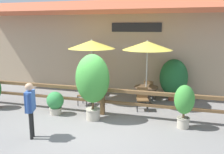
{
  "coord_description": "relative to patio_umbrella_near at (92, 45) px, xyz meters",
  "views": [
    {
      "loc": [
        2.7,
        -6.85,
        3.02
      ],
      "look_at": [
        0.2,
        1.54,
        1.26
      ],
      "focal_mm": 40.0,
      "sensor_mm": 36.0,
      "label": 1
    }
  ],
  "objects": [
    {
      "name": "ground_plane",
      "position": [
        0.97,
        -2.6,
        -2.32
      ],
      "size": [
        60.0,
        60.0,
        0.0
      ],
      "primitive_type": "plane",
      "color": "slate"
    },
    {
      "name": "building_facade",
      "position": [
        0.97,
        1.51,
        -0.15
      ],
      "size": [
        14.28,
        1.49,
        4.23
      ],
      "color": "tan",
      "rests_on": "ground"
    },
    {
      "name": "patio_railing",
      "position": [
        0.97,
        -1.55,
        -1.62
      ],
      "size": [
        10.4,
        0.14,
        0.95
      ],
      "color": "brown",
      "rests_on": "ground"
    },
    {
      "name": "patio_umbrella_near",
      "position": [
        0.0,
        0.0,
        0.0
      ],
      "size": [
        1.9,
        1.9,
        2.53
      ],
      "color": "#B7B2A8",
      "rests_on": "ground"
    },
    {
      "name": "dining_table_near",
      "position": [
        0.0,
        0.0,
        -1.74
      ],
      "size": [
        0.94,
        0.94,
        0.72
      ],
      "color": "#4C3826",
      "rests_on": "ground"
    },
    {
      "name": "chair_near_streetside",
      "position": [
        -0.03,
        -0.69,
        -1.86
      ],
      "size": [
        0.47,
        0.47,
        0.83
      ],
      "rotation": [
        0.0,
        0.0,
        -0.12
      ],
      "color": "brown",
      "rests_on": "ground"
    },
    {
      "name": "chair_near_wallside",
      "position": [
        -0.03,
        0.69,
        -1.86
      ],
      "size": [
        0.46,
        0.46,
        0.83
      ],
      "rotation": [
        0.0,
        0.0,
        3.23
      ],
      "color": "brown",
      "rests_on": "ground"
    },
    {
      "name": "patio_umbrella_middle",
      "position": [
        2.24,
        0.03,
        0.0
      ],
      "size": [
        1.9,
        1.9,
        2.53
      ],
      "color": "#B7B2A8",
      "rests_on": "ground"
    },
    {
      "name": "dining_table_middle",
      "position": [
        2.24,
        0.03,
        -1.74
      ],
      "size": [
        0.94,
        0.94,
        0.72
      ],
      "color": "#4C3826",
      "rests_on": "ground"
    },
    {
      "name": "chair_middle_streetside",
      "position": [
        2.22,
        -0.66,
        -1.86
      ],
      "size": [
        0.51,
        0.51,
        0.83
      ],
      "rotation": [
        0.0,
        0.0,
        0.23
      ],
      "color": "brown",
      "rests_on": "ground"
    },
    {
      "name": "chair_middle_wallside",
      "position": [
        2.29,
        0.73,
        -1.86
      ],
      "size": [
        0.5,
        0.5,
        0.83
      ],
      "rotation": [
        0.0,
        0.0,
        2.91
      ],
      "color": "brown",
      "rests_on": "ground"
    },
    {
      "name": "potted_plant_small_flowering",
      "position": [
        -0.62,
        -2.0,
        -1.88
      ],
      "size": [
        0.61,
        0.55,
        0.81
      ],
      "color": "#B7AD99",
      "rests_on": "ground"
    },
    {
      "name": "potted_plant_entrance_palm",
      "position": [
        3.7,
        -1.97,
        -1.53
      ],
      "size": [
        0.6,
        0.54,
        1.34
      ],
      "color": "#B7AD99",
      "rests_on": "ground"
    },
    {
      "name": "potted_plant_tall_tropical",
      "position": [
        0.83,
        -2.11,
        -0.99
      ],
      "size": [
        1.11,
        1.0,
        2.18
      ],
      "color": "#B7AD99",
      "rests_on": "ground"
    },
    {
      "name": "potted_plant_broad_leaf",
      "position": [
        3.23,
        0.95,
        -1.37
      ],
      "size": [
        1.15,
        1.03,
        1.73
      ],
      "color": "#9E4C33",
      "rests_on": "ground"
    },
    {
      "name": "pedestrian",
      "position": [
        -0.28,
        -3.9,
        -1.32
      ],
      "size": [
        0.32,
        0.52,
        1.56
      ],
      "rotation": [
        0.0,
        0.0,
        1.92
      ],
      "color": "black",
      "rests_on": "ground"
    }
  ]
}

